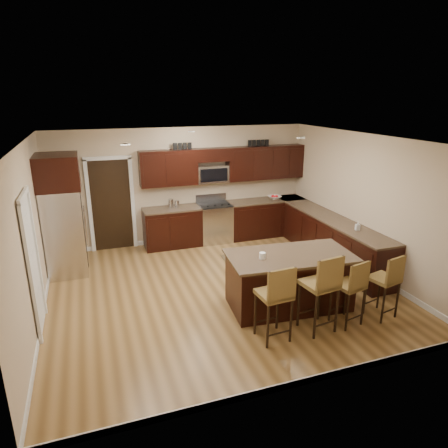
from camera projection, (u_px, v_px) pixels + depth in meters
name	position (u px, v px, depth m)	size (l,w,h in m)	color
floor	(220.00, 289.00, 7.32)	(6.00, 6.00, 0.00)	olive
ceiling	(220.00, 140.00, 6.48)	(6.00, 6.00, 0.00)	silver
wall_back	(183.00, 186.00, 9.37)	(6.00, 6.00, 0.00)	#C6B08F
wall_left	(30.00, 238.00, 5.96)	(5.50, 5.50, 0.00)	#C6B08F
wall_right	(365.00, 204.00, 7.83)	(5.50, 5.50, 0.00)	#C6B08F
base_cabinets	(279.00, 230.00, 9.06)	(4.02, 3.96, 0.92)	black
upper_cabinets	(227.00, 164.00, 9.39)	(4.00, 0.33, 0.80)	black
range	(214.00, 222.00, 9.58)	(0.76, 0.64, 1.11)	silver
microwave	(212.00, 174.00, 9.37)	(0.76, 0.31, 0.40)	silver
doorway	(111.00, 205.00, 8.94)	(0.85, 0.03, 2.06)	black
pantry_door	(33.00, 266.00, 5.80)	(0.03, 0.80, 2.04)	white
letter_decor	(221.00, 145.00, 9.21)	(2.20, 0.03, 0.15)	black
island	(289.00, 282.00, 6.63)	(2.12, 1.24, 0.92)	black
stool_left	(276.00, 295.00, 5.57)	(0.47, 0.47, 1.17)	olive
stool_mid	(323.00, 285.00, 5.78)	(0.52, 0.52, 1.24)	olive
stool_right	(352.00, 285.00, 5.99)	(0.48, 0.48, 1.07)	olive
refrigerator	(63.00, 214.00, 7.66)	(0.79, 0.92, 2.35)	silver
floor_mat	(241.00, 258.00, 8.69)	(0.79, 0.53, 0.01)	brown
fruit_bowl	(275.00, 197.00, 9.92)	(0.32, 0.32, 0.08)	silver
soap_bottle	(358.00, 226.00, 7.62)	(0.08, 0.08, 0.17)	#B2B2B2
canister_tall	(171.00, 204.00, 9.09)	(0.12, 0.12, 0.21)	silver
canister_short	(177.00, 204.00, 9.14)	(0.11, 0.11, 0.17)	silver
island_jar	(262.00, 256.00, 6.31)	(0.10, 0.10, 0.10)	white
stool_extra	(387.00, 279.00, 6.19)	(0.48, 0.48, 1.07)	olive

